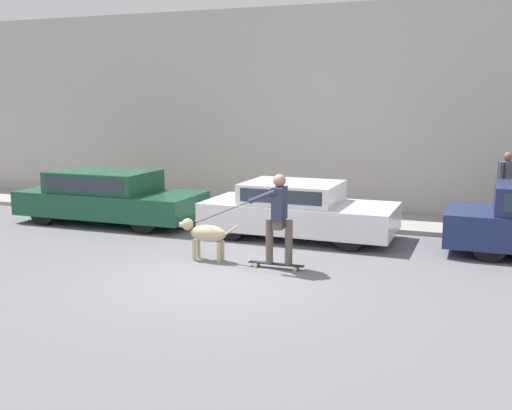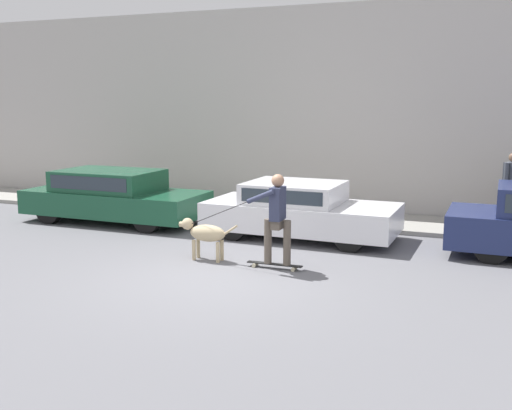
% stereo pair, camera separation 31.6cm
% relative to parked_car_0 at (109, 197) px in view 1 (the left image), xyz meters
% --- Properties ---
extents(ground_plane, '(36.00, 36.00, 0.00)m').
position_rel_parked_car_0_xyz_m(ground_plane, '(4.30, -3.33, -0.62)').
color(ground_plane, slate).
extents(back_wall, '(32.00, 0.30, 5.26)m').
position_rel_parked_car_0_xyz_m(back_wall, '(4.30, 3.20, 2.01)').
color(back_wall, '#B2ADA8').
rests_on(back_wall, ground_plane).
extents(sidewalk_curb, '(30.00, 2.00, 0.10)m').
position_rel_parked_car_0_xyz_m(sidewalk_curb, '(4.30, 2.03, -0.57)').
color(sidewalk_curb, gray).
rests_on(sidewalk_curb, ground_plane).
extents(parked_car_0, '(4.38, 1.81, 1.24)m').
position_rel_parked_car_0_xyz_m(parked_car_0, '(0.00, 0.00, 0.00)').
color(parked_car_0, black).
rests_on(parked_car_0, ground_plane).
extents(parked_car_1, '(4.06, 1.88, 1.18)m').
position_rel_parked_car_0_xyz_m(parked_car_1, '(4.67, 0.00, -0.04)').
color(parked_car_1, black).
rests_on(parked_car_1, ground_plane).
extents(dog, '(1.17, 0.32, 0.75)m').
position_rel_parked_car_0_xyz_m(dog, '(3.60, -2.36, -0.12)').
color(dog, tan).
rests_on(dog, ground_plane).
extents(skateboarder, '(2.24, 0.54, 1.66)m').
position_rel_parked_car_0_xyz_m(skateboarder, '(5.02, -2.44, 0.33)').
color(skateboarder, beige).
rests_on(skateboarder, ground_plane).
extents(pedestrian_with_bag, '(0.44, 0.66, 1.68)m').
position_rel_parked_car_0_xyz_m(pedestrian_with_bag, '(8.83, 2.04, 0.41)').
color(pedestrian_with_bag, brown).
rests_on(pedestrian_with_bag, sidewalk_curb).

